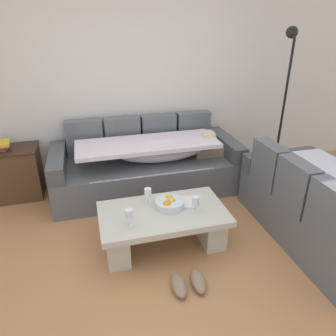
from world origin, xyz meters
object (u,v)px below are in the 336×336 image
Objects in this scene: pair_of_shoes at (189,283)px; wine_glass_far_back at (148,193)px; open_magazine at (181,202)px; floor_lamp at (284,96)px; couch_along_wall at (150,165)px; fruit_bowl at (169,203)px; coffee_table at (163,224)px; wine_glass_near_left at (129,215)px; wine_glass_near_right at (195,201)px; couch_near_window at (323,209)px; side_cabinet at (10,174)px; book_stack_on_cabinet at (2,145)px.

wine_glass_far_back is at bearing 102.39° from pair_of_shoes.
floor_lamp is at bearing 49.49° from open_magazine.
couch_along_wall is 8.24× the size of fruit_bowl.
coffee_table is 0.45m from wine_glass_near_left.
pair_of_shoes is (-0.02, -0.66, -0.38)m from fruit_bowl.
couch_along_wall reaches higher than wine_glass_near_right.
wine_glass_near_left is at bearing -153.54° from fruit_bowl.
wine_glass_far_back is at bearing 53.85° from wine_glass_near_left.
couch_along_wall is 1.04m from open_magazine.
coffee_table is 0.62× the size of floor_lamp.
wine_glass_near_left is (-0.42, -0.21, 0.08)m from fruit_bowl.
couch_near_window is 3.53m from side_cabinet.
fruit_bowl is 0.48m from wine_glass_near_left.
coffee_table is at bearing 23.76° from wine_glass_near_left.
fruit_bowl is 0.39× the size of side_cabinet.
wine_glass_near_right is at bearing -38.15° from side_cabinet.
wine_glass_near_left is 0.59× the size of open_magazine.
floor_lamp is (3.48, -0.26, 0.42)m from book_stack_on_cabinet.
couch_near_window is 1.89m from wine_glass_near_left.
wine_glass_far_back is 1.91m from book_stack_on_cabinet.
wine_glass_near_left is 0.63m from wine_glass_near_right.
pair_of_shoes is at bearing -91.38° from fruit_bowl.
open_magazine is at bearing 25.94° from coffee_table.
book_stack_on_cabinet is at bearing -177.63° from side_cabinet.
floor_lamp reaches higher than pair_of_shoes.
wine_glass_far_back is at bearing -155.00° from floor_lamp.
couch_near_window is at bearing 11.35° from pair_of_shoes.
pair_of_shoes is (0.17, -0.77, -0.45)m from wine_glass_far_back.
side_cabinet is at bearing 129.62° from pair_of_shoes.
coffee_table is 2.09m from side_cabinet.
open_magazine is 1.22× the size of book_stack_on_cabinet.
floor_lamp is (1.90, 1.10, 0.88)m from coffee_table.
floor_lamp is 6.25× the size of pair_of_shoes.
side_cabinet is (-1.65, 1.31, -0.10)m from fruit_bowl.
wine_glass_far_back is at bearing 146.52° from wine_glass_near_right.
fruit_bowl is 0.23m from wine_glass_far_back.
side_cabinet is at bearing 172.34° from couch_along_wall.
couch_along_wall is 13.89× the size of wine_glass_near_left.
wine_glass_near_right reaches higher than fruit_bowl.
wine_glass_near_left is 1.00× the size of wine_glass_near_right.
couch_near_window is 1.57m from coffee_table.
couch_along_wall is 7.39× the size of pair_of_shoes.
couch_along_wall is 3.20× the size of side_cabinet.
couch_along_wall is 1.77m from pair_of_shoes.
book_stack_on_cabinet reaches higher than fruit_bowl.
wine_glass_near_right is 0.23× the size of side_cabinet.
fruit_bowl is (-0.03, -1.08, 0.09)m from couch_along_wall.
open_magazine is 0.39× the size of side_cabinet.
wine_glass_far_back is 0.53× the size of pair_of_shoes.
book_stack_on_cabinet reaches higher than wine_glass_near_left.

